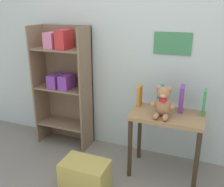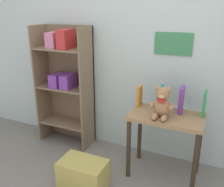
{
  "view_description": "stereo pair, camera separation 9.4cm",
  "coord_description": "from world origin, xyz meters",
  "px_view_note": "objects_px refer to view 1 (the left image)",
  "views": [
    {
      "loc": [
        0.62,
        -1.09,
        1.49
      ],
      "look_at": [
        -0.21,
        1.0,
        0.71
      ],
      "focal_mm": 40.0,
      "sensor_mm": 36.0,
      "label": 1
    },
    {
      "loc": [
        0.71,
        -1.05,
        1.49
      ],
      "look_at": [
        -0.21,
        1.0,
        0.71
      ],
      "focal_mm": 40.0,
      "sensor_mm": 36.0,
      "label": 2
    }
  ],
  "objects_px": {
    "book_standing_orange": "(140,96)",
    "storage_bin": "(85,175)",
    "display_table": "(167,125)",
    "book_standing_purple": "(181,99)",
    "book_standing_green": "(204,102)",
    "book_standing_teal": "(160,97)",
    "teddy_bear": "(163,103)",
    "bookshelf_side": "(64,79)"
  },
  "relations": [
    {
      "from": "book_standing_orange",
      "to": "book_standing_purple",
      "type": "distance_m",
      "value": 0.38
    },
    {
      "from": "teddy_bear",
      "to": "book_standing_teal",
      "type": "relative_size",
      "value": 1.27
    },
    {
      "from": "display_table",
      "to": "book_standing_purple",
      "type": "relative_size",
      "value": 2.74
    },
    {
      "from": "bookshelf_side",
      "to": "book_standing_purple",
      "type": "relative_size",
      "value": 5.7
    },
    {
      "from": "bookshelf_side",
      "to": "storage_bin",
      "type": "xyz_separation_m",
      "value": [
        0.57,
        -0.65,
        -0.62
      ]
    },
    {
      "from": "book_standing_green",
      "to": "storage_bin",
      "type": "relative_size",
      "value": 0.55
    },
    {
      "from": "bookshelf_side",
      "to": "display_table",
      "type": "height_order",
      "value": "bookshelf_side"
    },
    {
      "from": "storage_bin",
      "to": "teddy_bear",
      "type": "bearing_deg",
      "value": 35.51
    },
    {
      "from": "book_standing_orange",
      "to": "book_standing_teal",
      "type": "height_order",
      "value": "book_standing_teal"
    },
    {
      "from": "bookshelf_side",
      "to": "book_standing_purple",
      "type": "distance_m",
      "value": 1.26
    },
    {
      "from": "book_standing_orange",
      "to": "book_standing_green",
      "type": "height_order",
      "value": "book_standing_green"
    },
    {
      "from": "book_standing_orange",
      "to": "bookshelf_side",
      "type": "bearing_deg",
      "value": 174.23
    },
    {
      "from": "display_table",
      "to": "teddy_bear",
      "type": "distance_m",
      "value": 0.24
    },
    {
      "from": "book_standing_teal",
      "to": "storage_bin",
      "type": "relative_size",
      "value": 0.53
    },
    {
      "from": "display_table",
      "to": "book_standing_green",
      "type": "bearing_deg",
      "value": 21.99
    },
    {
      "from": "teddy_bear",
      "to": "book_standing_purple",
      "type": "relative_size",
      "value": 1.17
    },
    {
      "from": "bookshelf_side",
      "to": "teddy_bear",
      "type": "height_order",
      "value": "bookshelf_side"
    },
    {
      "from": "teddy_bear",
      "to": "storage_bin",
      "type": "relative_size",
      "value": 0.67
    },
    {
      "from": "display_table",
      "to": "book_standing_green",
      "type": "xyz_separation_m",
      "value": [
        0.29,
        0.12,
        0.22
      ]
    },
    {
      "from": "storage_bin",
      "to": "book_standing_orange",
      "type": "bearing_deg",
      "value": 61.81
    },
    {
      "from": "book_standing_purple",
      "to": "storage_bin",
      "type": "height_order",
      "value": "book_standing_purple"
    },
    {
      "from": "book_standing_teal",
      "to": "storage_bin",
      "type": "distance_m",
      "value": 0.96
    },
    {
      "from": "teddy_bear",
      "to": "book_standing_green",
      "type": "height_order",
      "value": "teddy_bear"
    },
    {
      "from": "book_standing_teal",
      "to": "storage_bin",
      "type": "bearing_deg",
      "value": -130.49
    },
    {
      "from": "display_table",
      "to": "book_standing_orange",
      "type": "distance_m",
      "value": 0.37
    },
    {
      "from": "teddy_bear",
      "to": "book_standing_green",
      "type": "distance_m",
      "value": 0.37
    },
    {
      "from": "book_standing_orange",
      "to": "storage_bin",
      "type": "relative_size",
      "value": 0.48
    },
    {
      "from": "book_standing_teal",
      "to": "book_standing_purple",
      "type": "bearing_deg",
      "value": -0.76
    },
    {
      "from": "book_standing_purple",
      "to": "book_standing_green",
      "type": "distance_m",
      "value": 0.19
    },
    {
      "from": "book_standing_teal",
      "to": "book_standing_green",
      "type": "distance_m",
      "value": 0.38
    },
    {
      "from": "book_standing_orange",
      "to": "display_table",
      "type": "bearing_deg",
      "value": -20.96
    },
    {
      "from": "display_table",
      "to": "storage_bin",
      "type": "relative_size",
      "value": 1.58
    },
    {
      "from": "bookshelf_side",
      "to": "book_standing_orange",
      "type": "relative_size",
      "value": 6.82
    },
    {
      "from": "book_standing_orange",
      "to": "storage_bin",
      "type": "distance_m",
      "value": 0.86
    },
    {
      "from": "book_standing_teal",
      "to": "book_standing_green",
      "type": "xyz_separation_m",
      "value": [
        0.38,
        -0.0,
        0.0
      ]
    },
    {
      "from": "book_standing_purple",
      "to": "display_table",
      "type": "bearing_deg",
      "value": -133.12
    },
    {
      "from": "bookshelf_side",
      "to": "book_standing_green",
      "type": "bearing_deg",
      "value": -2.99
    },
    {
      "from": "display_table",
      "to": "book_standing_teal",
      "type": "bearing_deg",
      "value": 129.47
    },
    {
      "from": "teddy_bear",
      "to": "display_table",
      "type": "bearing_deg",
      "value": 60.91
    },
    {
      "from": "book_standing_teal",
      "to": "book_standing_green",
      "type": "height_order",
      "value": "book_standing_green"
    },
    {
      "from": "book_standing_teal",
      "to": "teddy_bear",
      "type": "bearing_deg",
      "value": -70.89
    },
    {
      "from": "book_standing_purple",
      "to": "storage_bin",
      "type": "xyz_separation_m",
      "value": [
        -0.68,
        -0.57,
        -0.59
      ]
    }
  ]
}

